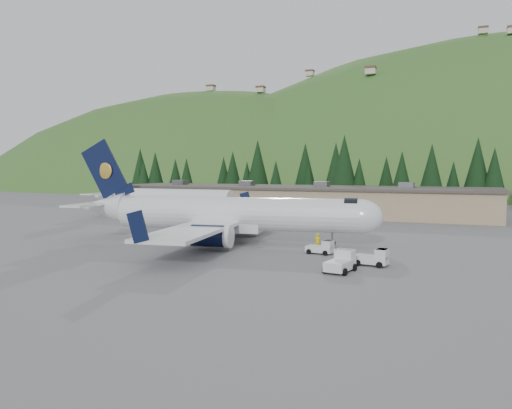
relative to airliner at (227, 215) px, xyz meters
The scene contains 9 objects.
ground 3.38m from the airliner, ahead, with size 600.00×600.00×0.00m, color slate.
airliner is the anchor object (origin of this frame).
second_airliner 32.56m from the airliner, 137.15° to the left, with size 27.50×11.00×10.05m.
baggage_tug_a 12.80m from the airliner, 15.70° to the right, with size 2.80×1.92×1.40m.
baggage_tug_b 19.52m from the airliner, 22.97° to the right, with size 3.08×2.10×1.55m.
baggage_tug_c 19.32m from the airliner, 35.04° to the right, with size 2.41×3.47×1.73m.
terminal_building 38.36m from the airliner, 95.92° to the left, with size 71.00×17.00×6.10m.
ramp_worker 11.29m from the airliner, ahead, with size 0.64×0.42×1.76m, color #E8E203.
tree_line 61.63m from the airliner, 95.56° to the left, with size 110.92×18.60×14.45m.
Camera 1 is at (23.52, -51.48, 8.52)m, focal length 35.00 mm.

